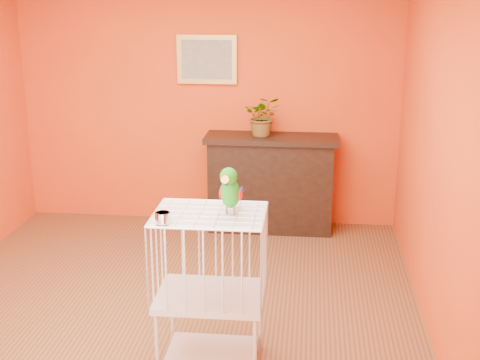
# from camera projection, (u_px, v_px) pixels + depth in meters

# --- Properties ---
(ground) EXTENTS (4.50, 4.50, 0.00)m
(ground) POSITION_uv_depth(u_px,v_px,m) (166.00, 315.00, 5.25)
(ground) COLOR brown
(ground) RESTS_ON ground
(room_shell) EXTENTS (4.50, 4.50, 4.50)m
(room_shell) POSITION_uv_depth(u_px,v_px,m) (159.00, 117.00, 4.80)
(room_shell) COLOR #E44715
(room_shell) RESTS_ON ground
(console_cabinet) EXTENTS (1.35, 0.49, 1.01)m
(console_cabinet) POSITION_uv_depth(u_px,v_px,m) (271.00, 183.00, 6.95)
(console_cabinet) COLOR black
(console_cabinet) RESTS_ON ground
(potted_plant) EXTENTS (0.41, 0.44, 0.32)m
(potted_plant) POSITION_uv_depth(u_px,v_px,m) (263.00, 120.00, 6.80)
(potted_plant) COLOR #26722D
(potted_plant) RESTS_ON console_cabinet
(framed_picture) EXTENTS (0.62, 0.04, 0.50)m
(framed_picture) POSITION_uv_depth(u_px,v_px,m) (207.00, 59.00, 6.86)
(framed_picture) COLOR gold
(framed_picture) RESTS_ON room_shell
(birdcage) EXTENTS (0.71, 0.55, 1.09)m
(birdcage) POSITION_uv_depth(u_px,v_px,m) (210.00, 288.00, 4.42)
(birdcage) COLOR beige
(birdcage) RESTS_ON ground
(feed_cup) EXTENTS (0.10, 0.10, 0.07)m
(feed_cup) POSITION_uv_depth(u_px,v_px,m) (163.00, 218.00, 4.08)
(feed_cup) COLOR silver
(feed_cup) RESTS_ON birdcage
(parrot) EXTENTS (0.16, 0.29, 0.32)m
(parrot) POSITION_uv_depth(u_px,v_px,m) (230.00, 190.00, 4.22)
(parrot) COLOR #59544C
(parrot) RESTS_ON birdcage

